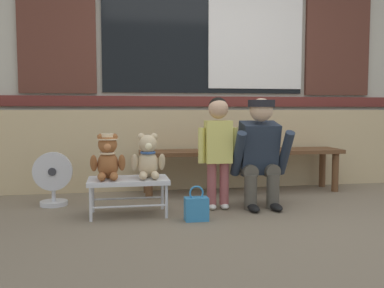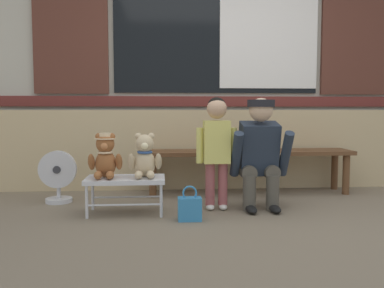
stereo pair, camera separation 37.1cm
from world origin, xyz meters
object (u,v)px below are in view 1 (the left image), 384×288
at_px(teddy_bear_with_hat, 108,157).
at_px(teddy_bear_plain, 148,158).
at_px(adult_crouching, 260,152).
at_px(floor_fan, 53,179).
at_px(handbag_on_ground, 196,208).
at_px(small_display_bench, 128,183).
at_px(child_standing, 218,140).
at_px(wooden_bench_long, 242,156).

xyz_separation_m(teddy_bear_with_hat, teddy_bear_plain, (0.32, -0.00, -0.01)).
xyz_separation_m(adult_crouching, floor_fan, (-1.79, 0.36, -0.24)).
bearing_deg(teddy_bear_plain, floor_fan, 150.86).
relative_size(handbag_on_ground, floor_fan, 0.57).
distance_m(small_display_bench, child_standing, 0.83).
relative_size(small_display_bench, handbag_on_ground, 2.35).
bearing_deg(handbag_on_ground, teddy_bear_plain, 142.84).
bearing_deg(child_standing, teddy_bear_with_hat, -174.91).
xyz_separation_m(teddy_bear_plain, child_standing, (0.60, 0.08, 0.13)).
bearing_deg(wooden_bench_long, floor_fan, -170.33).
distance_m(adult_crouching, floor_fan, 1.84).
distance_m(small_display_bench, teddy_bear_plain, 0.25).
relative_size(teddy_bear_with_hat, child_standing, 0.38).
xyz_separation_m(wooden_bench_long, handbag_on_ground, (-0.67, -1.03, -0.28)).
bearing_deg(adult_crouching, teddy_bear_plain, -174.64).
relative_size(child_standing, adult_crouching, 1.01).
relative_size(small_display_bench, teddy_bear_with_hat, 1.76).
relative_size(wooden_bench_long, teddy_bear_plain, 5.78).
relative_size(teddy_bear_plain, adult_crouching, 0.38).
bearing_deg(wooden_bench_long, teddy_bear_plain, -143.26).
height_order(wooden_bench_long, handbag_on_ground, wooden_bench_long).
height_order(adult_crouching, handbag_on_ground, adult_crouching).
relative_size(teddy_bear_with_hat, teddy_bear_plain, 1.00).
height_order(small_display_bench, adult_crouching, adult_crouching).
xyz_separation_m(wooden_bench_long, small_display_bench, (-1.18, -0.76, -0.11)).
height_order(teddy_bear_plain, child_standing, child_standing).
bearing_deg(small_display_bench, child_standing, 6.31).
bearing_deg(handbag_on_ground, teddy_bear_with_hat, 158.38).
bearing_deg(teddy_bear_plain, adult_crouching, 5.36).
distance_m(handbag_on_ground, floor_fan, 1.37).
xyz_separation_m(teddy_bear_with_hat, child_standing, (0.92, 0.08, 0.12)).
relative_size(wooden_bench_long, adult_crouching, 2.21).
bearing_deg(small_display_bench, handbag_on_ground, -27.33).
bearing_deg(wooden_bench_long, teddy_bear_with_hat, -150.41).
bearing_deg(teddy_bear_plain, small_display_bench, -179.49).
height_order(teddy_bear_plain, adult_crouching, adult_crouching).
distance_m(teddy_bear_with_hat, floor_fan, 0.70).
distance_m(teddy_bear_with_hat, handbag_on_ground, 0.81).
bearing_deg(child_standing, floor_fan, 165.39).
distance_m(small_display_bench, teddy_bear_with_hat, 0.26).
height_order(wooden_bench_long, adult_crouching, adult_crouching).
height_order(teddy_bear_with_hat, teddy_bear_plain, same).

